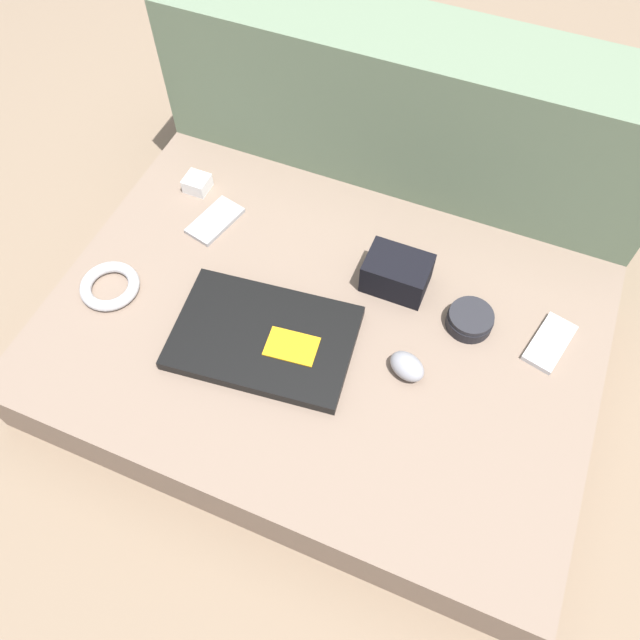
{
  "coord_description": "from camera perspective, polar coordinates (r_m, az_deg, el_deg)",
  "views": [
    {
      "loc": [
        0.23,
        -0.55,
        1.11
      ],
      "look_at": [
        0.0,
        0.0,
        0.16
      ],
      "focal_mm": 35.0,
      "sensor_mm": 36.0,
      "label": 1
    }
  ],
  "objects": [
    {
      "name": "ground_plane",
      "position": [
        1.26,
        -0.0,
        -3.89
      ],
      "size": [
        8.0,
        8.0,
        0.0
      ],
      "primitive_type": "plane",
      "color": "#7A6651"
    },
    {
      "name": "couch_seat",
      "position": [
        1.2,
        -0.0,
        -2.3
      ],
      "size": [
        1.0,
        0.71,
        0.14
      ],
      "color": "#7A6656",
      "rests_on": "ground_plane"
    },
    {
      "name": "couch_backrest",
      "position": [
        1.36,
        7.67,
        16.64
      ],
      "size": [
        1.0,
        0.2,
        0.45
      ],
      "color": "#60755B",
      "rests_on": "ground_plane"
    },
    {
      "name": "laptop",
      "position": [
        1.12,
        -5.13,
        -1.61
      ],
      "size": [
        0.34,
        0.25,
        0.03
      ],
      "rotation": [
        0.0,
        0.0,
        0.12
      ],
      "color": "black",
      "rests_on": "couch_seat"
    },
    {
      "name": "computer_mouse",
      "position": [
        1.09,
        7.96,
        -4.22
      ],
      "size": [
        0.08,
        0.07,
        0.04
      ],
      "rotation": [
        0.0,
        0.0,
        -0.4
      ],
      "color": "gray",
      "rests_on": "couch_seat"
    },
    {
      "name": "speaker_puck",
      "position": [
        1.16,
        13.55,
        0.03
      ],
      "size": [
        0.08,
        0.08,
        0.03
      ],
      "color": "black",
      "rests_on": "couch_seat"
    },
    {
      "name": "phone_silver",
      "position": [
        1.3,
        -9.57,
        8.95
      ],
      "size": [
        0.09,
        0.13,
        0.01
      ],
      "rotation": [
        0.0,
        0.0,
        -0.24
      ],
      "color": "#99999E",
      "rests_on": "couch_seat"
    },
    {
      "name": "phone_black",
      "position": [
        1.19,
        20.26,
        -1.97
      ],
      "size": [
        0.08,
        0.13,
        0.01
      ],
      "rotation": [
        0.0,
        0.0,
        -0.24
      ],
      "color": "#B7B7BC",
      "rests_on": "couch_seat"
    },
    {
      "name": "camera_pouch",
      "position": [
        1.17,
        7.04,
        4.27
      ],
      "size": [
        0.12,
        0.09,
        0.07
      ],
      "color": "black",
      "rests_on": "couch_seat"
    },
    {
      "name": "charger_brick",
      "position": [
        1.37,
        -11.16,
        12.15
      ],
      "size": [
        0.05,
        0.05,
        0.03
      ],
      "color": "silver",
      "rests_on": "couch_seat"
    },
    {
      "name": "cable_coil",
      "position": [
        1.24,
        -18.67,
        2.96
      ],
      "size": [
        0.11,
        0.11,
        0.02
      ],
      "color": "#B2B2B7",
      "rests_on": "couch_seat"
    }
  ]
}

